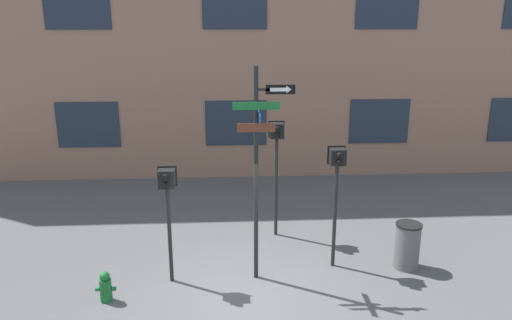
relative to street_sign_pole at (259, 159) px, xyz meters
name	(u,v)px	position (x,y,z in m)	size (l,w,h in m)	color
ground_plane	(244,297)	(-0.33, -0.74, -2.59)	(60.00, 60.00, 0.00)	#515154
building_facade	(234,4)	(-0.33, 7.06, 3.02)	(24.00, 0.63, 11.23)	#936B56
street_sign_pole	(259,159)	(0.00, 0.00, 0.00)	(1.19, 0.77, 4.40)	black
pedestrian_signal_left	(167,194)	(-1.81, -0.04, -0.67)	(0.38, 0.40, 2.45)	black
pedestrian_signal_right	(337,175)	(1.66, 0.41, -0.49)	(0.38, 0.40, 2.69)	black
pedestrian_signal_across	(277,148)	(0.56, 2.09, -0.34)	(0.39, 0.40, 2.89)	black
fire_hydrant	(106,287)	(-2.99, -0.72, -2.29)	(0.39, 0.23, 0.62)	#196028
trash_bin	(407,246)	(3.24, 0.25, -2.07)	(0.56, 0.56, 1.02)	#59595B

